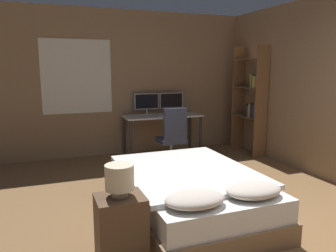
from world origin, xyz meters
TOP-DOWN VIEW (x-y plane):
  - wall_back at (-0.02, 4.31)m, footprint 12.00×0.08m
  - bed at (-0.47, 1.33)m, footprint 1.39×2.01m
  - nightstand at (-1.41, 0.70)m, footprint 0.40×0.34m
  - bedside_lamp at (-1.41, 0.70)m, footprint 0.24×0.24m
  - desk at (0.15, 3.95)m, footprint 1.48×0.58m
  - monitor_left at (-0.11, 4.14)m, footprint 0.48×0.16m
  - monitor_right at (0.40, 4.14)m, footprint 0.48×0.16m
  - keyboard at (0.15, 3.76)m, footprint 0.36×0.13m
  - computer_mouse at (0.41, 3.76)m, footprint 0.07×0.05m
  - office_chair at (0.08, 3.28)m, footprint 0.52×0.52m
  - bookshelf at (1.74, 3.38)m, footprint 0.28×0.78m

SIDE VIEW (x-z plane):
  - bed at x=-0.47m, z-range -0.04..0.55m
  - nightstand at x=-1.41m, z-range 0.00..0.59m
  - office_chair at x=0.08m, z-range -0.11..0.87m
  - desk at x=0.15m, z-range 0.28..1.04m
  - bedside_lamp at x=-1.41m, z-range 0.62..0.90m
  - keyboard at x=0.15m, z-range 0.76..0.78m
  - computer_mouse at x=0.41m, z-range 0.76..0.80m
  - monitor_left at x=-0.11m, z-range 0.79..1.19m
  - monitor_right at x=0.40m, z-range 0.79..1.19m
  - bookshelf at x=1.74m, z-range 0.07..2.11m
  - wall_back at x=-0.02m, z-range 0.00..2.70m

